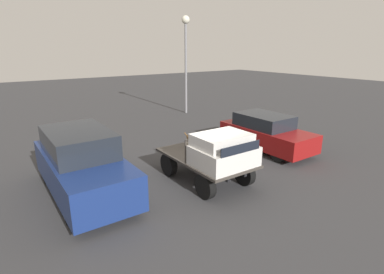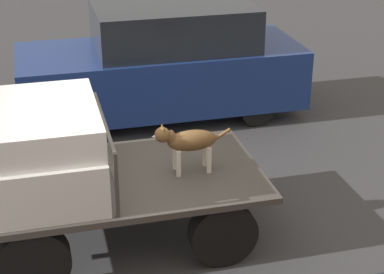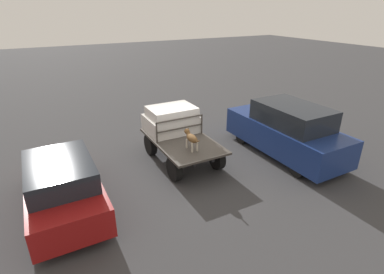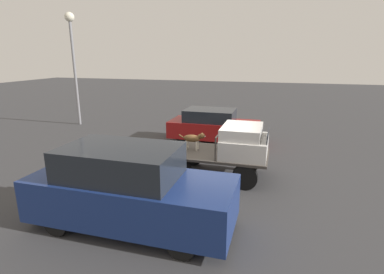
{
  "view_description": "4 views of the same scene",
  "coord_description": "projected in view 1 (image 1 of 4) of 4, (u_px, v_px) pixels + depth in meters",
  "views": [
    {
      "loc": [
        7.64,
        -5.9,
        4.44
      ],
      "look_at": [
        -0.9,
        0.07,
        1.33
      ],
      "focal_mm": 28.0,
      "sensor_mm": 36.0,
      "label": 1
    },
    {
      "loc": [
        0.85,
        6.88,
        4.59
      ],
      "look_at": [
        -0.9,
        0.07,
        1.33
      ],
      "focal_mm": 60.0,
      "sensor_mm": 36.0,
      "label": 2
    },
    {
      "loc": [
        -8.91,
        4.39,
        5.3
      ],
      "look_at": [
        -0.9,
        0.07,
        1.33
      ],
      "focal_mm": 28.0,
      "sensor_mm": 36.0,
      "label": 3
    },
    {
      "loc": [
        1.93,
        -9.69,
        4.09
      ],
      "look_at": [
        -0.9,
        0.07,
        1.33
      ],
      "focal_mm": 28.0,
      "sensor_mm": 36.0,
      "label": 4
    }
  ],
  "objects": [
    {
      "name": "dog",
      "position": [
        193.0,
        139.0,
        10.84
      ],
      "size": [
        0.99,
        0.26,
        0.66
      ],
      "rotation": [
        0.0,
        0.0,
        -0.01
      ],
      "color": "beige",
      "rests_on": "flatbed_truck"
    },
    {
      "name": "parked_pickup_far",
      "position": [
        82.0,
        164.0,
        9.25
      ],
      "size": [
        4.96,
        1.95,
        2.04
      ],
      "rotation": [
        0.0,
        0.0,
        0.16
      ],
      "color": "black",
      "rests_on": "ground"
    },
    {
      "name": "truck_cab",
      "position": [
        223.0,
        151.0,
        9.41
      ],
      "size": [
        1.49,
        1.86,
        0.99
      ],
      "color": "silver",
      "rests_on": "flatbed_truck"
    },
    {
      "name": "flatbed_truck",
      "position": [
        205.0,
        163.0,
        10.34
      ],
      "size": [
        3.49,
        1.98,
        0.87
      ],
      "color": "black",
      "rests_on": "ground"
    },
    {
      "name": "truck_headboard",
      "position": [
        208.0,
        143.0,
        10.01
      ],
      "size": [
        0.04,
        1.86,
        0.77
      ],
      "color": "#3D3833",
      "rests_on": "flatbed_truck"
    },
    {
      "name": "light_pole_near",
      "position": [
        186.0,
        45.0,
        20.04
      ],
      "size": [
        0.54,
        0.54,
        6.49
      ],
      "color": "gray",
      "rests_on": "ground"
    },
    {
      "name": "ground_plane",
      "position": [
        205.0,
        180.0,
        10.51
      ],
      "size": [
        80.0,
        80.0,
        0.0
      ],
      "primitive_type": "plane",
      "color": "#38383A"
    },
    {
      "name": "parked_sedan",
      "position": [
        266.0,
        132.0,
        13.41
      ],
      "size": [
        4.29,
        1.83,
        1.6
      ],
      "rotation": [
        0.0,
        0.0,
        0.06
      ],
      "color": "black",
      "rests_on": "ground"
    }
  ]
}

